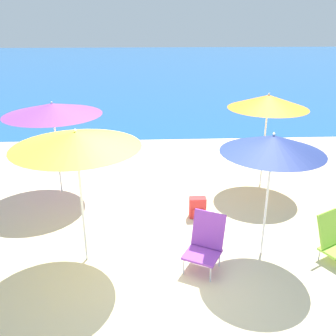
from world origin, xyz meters
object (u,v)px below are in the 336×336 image
at_px(beach_umbrella_navy, 273,144).
at_px(beach_umbrella_yellow, 76,140).
at_px(beach_umbrella_purple, 52,109).
at_px(beach_umbrella_orange, 268,102).
at_px(beach_chair_lime, 334,240).
at_px(backpack_red, 198,208).
at_px(beach_chair_purple, 205,242).

bearing_deg(beach_umbrella_navy, beach_umbrella_yellow, -179.71).
relative_size(beach_umbrella_purple, beach_umbrella_orange, 0.95).
distance_m(beach_umbrella_orange, beach_chair_lime, 3.25).
xyz_separation_m(beach_umbrella_navy, beach_umbrella_purple, (-3.71, 2.52, -0.02)).
distance_m(beach_umbrella_purple, backpack_red, 3.51).
xyz_separation_m(beach_umbrella_yellow, backpack_red, (1.91, 1.25, -1.78)).
height_order(beach_umbrella_navy, backpack_red, beach_umbrella_navy).
distance_m(beach_umbrella_yellow, backpack_red, 2.89).
distance_m(beach_umbrella_yellow, beach_umbrella_orange, 4.40).
bearing_deg(beach_umbrella_purple, beach_umbrella_yellow, -70.07).
distance_m(beach_chair_lime, beach_chair_purple, 2.03).
relative_size(beach_umbrella_yellow, beach_chair_purple, 2.50).
distance_m(beach_umbrella_navy, beach_umbrella_orange, 2.73).
bearing_deg(beach_chair_lime, beach_umbrella_purple, 121.28).
height_order(beach_umbrella_navy, beach_umbrella_purple, beach_umbrella_navy).
bearing_deg(beach_umbrella_navy, beach_chair_lime, -10.35).
distance_m(beach_umbrella_navy, backpack_red, 2.24).
bearing_deg(backpack_red, beach_umbrella_navy, -54.41).
height_order(beach_umbrella_purple, beach_chair_lime, beach_umbrella_purple).
bearing_deg(beach_umbrella_navy, backpack_red, 125.59).
distance_m(beach_umbrella_purple, beach_chair_purple, 4.17).
distance_m(beach_umbrella_purple, beach_chair_lime, 5.69).
bearing_deg(beach_chair_purple, beach_chair_lime, 31.35).
bearing_deg(beach_umbrella_navy, beach_chair_purple, -163.62).
bearing_deg(beach_umbrella_yellow, beach_chair_lime, -2.67).
xyz_separation_m(beach_umbrella_purple, beach_umbrella_orange, (4.44, 0.11, 0.08)).
distance_m(beach_umbrella_navy, beach_umbrella_purple, 4.48).
height_order(beach_umbrella_navy, beach_chair_lime, beach_umbrella_navy).
bearing_deg(beach_chair_purple, backpack_red, 115.73).
height_order(beach_umbrella_yellow, beach_chair_purple, beach_umbrella_yellow).
relative_size(beach_umbrella_purple, beach_chair_purple, 2.34).
bearing_deg(beach_chair_purple, beach_umbrella_purple, 163.24).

